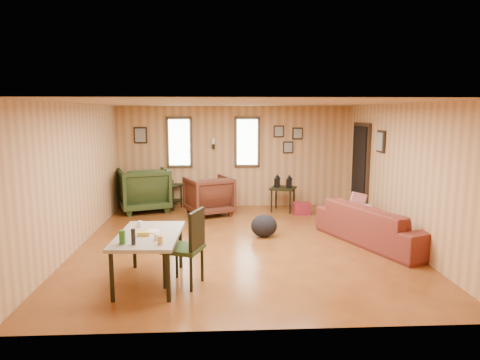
{
  "coord_description": "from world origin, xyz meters",
  "views": [
    {
      "loc": [
        -0.38,
        -7.16,
        2.26
      ],
      "look_at": [
        0.0,
        0.4,
        1.05
      ],
      "focal_mm": 32.0,
      "sensor_mm": 36.0,
      "label": 1
    }
  ],
  "objects_px": {
    "recliner_brown": "(209,194)",
    "end_table": "(168,192)",
    "recliner_green": "(144,187)",
    "side_table": "(283,186)",
    "dining_table": "(148,239)",
    "sofa": "(378,218)"
  },
  "relations": [
    {
      "from": "sofa",
      "to": "dining_table",
      "type": "bearing_deg",
      "value": 90.52
    },
    {
      "from": "recliner_green",
      "to": "side_table",
      "type": "height_order",
      "value": "recliner_green"
    },
    {
      "from": "recliner_brown",
      "to": "recliner_green",
      "type": "bearing_deg",
      "value": -39.37
    },
    {
      "from": "side_table",
      "to": "sofa",
      "type": "bearing_deg",
      "value": -63.14
    },
    {
      "from": "sofa",
      "to": "end_table",
      "type": "distance_m",
      "value": 4.9
    },
    {
      "from": "recliner_green",
      "to": "dining_table",
      "type": "xyz_separation_m",
      "value": [
        0.79,
        -4.28,
        0.07
      ]
    },
    {
      "from": "recliner_green",
      "to": "side_table",
      "type": "relative_size",
      "value": 1.29
    },
    {
      "from": "recliner_brown",
      "to": "end_table",
      "type": "distance_m",
      "value": 1.19
    },
    {
      "from": "recliner_green",
      "to": "side_table",
      "type": "xyz_separation_m",
      "value": [
        3.19,
        -0.2,
        0.03
      ]
    },
    {
      "from": "recliner_green",
      "to": "dining_table",
      "type": "bearing_deg",
      "value": 80.9
    },
    {
      "from": "sofa",
      "to": "side_table",
      "type": "relative_size",
      "value": 2.71
    },
    {
      "from": "recliner_brown",
      "to": "end_table",
      "type": "xyz_separation_m",
      "value": [
        -0.97,
        0.69,
        -0.08
      ]
    },
    {
      "from": "dining_table",
      "to": "recliner_brown",
      "type": "bearing_deg",
      "value": 81.94
    },
    {
      "from": "sofa",
      "to": "recliner_brown",
      "type": "distance_m",
      "value": 3.72
    },
    {
      "from": "sofa",
      "to": "recliner_brown",
      "type": "height_order",
      "value": "recliner_brown"
    },
    {
      "from": "end_table",
      "to": "dining_table",
      "type": "height_order",
      "value": "dining_table"
    },
    {
      "from": "end_table",
      "to": "recliner_brown",
      "type": "bearing_deg",
      "value": -35.44
    },
    {
      "from": "end_table",
      "to": "recliner_green",
      "type": "bearing_deg",
      "value": -155.62
    },
    {
      "from": "recliner_brown",
      "to": "side_table",
      "type": "distance_m",
      "value": 1.71
    },
    {
      "from": "sofa",
      "to": "recliner_brown",
      "type": "bearing_deg",
      "value": 29.83
    },
    {
      "from": "recliner_green",
      "to": "dining_table",
      "type": "distance_m",
      "value": 4.35
    },
    {
      "from": "recliner_green",
      "to": "end_table",
      "type": "xyz_separation_m",
      "value": [
        0.53,
        0.24,
        -0.16
      ]
    }
  ]
}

